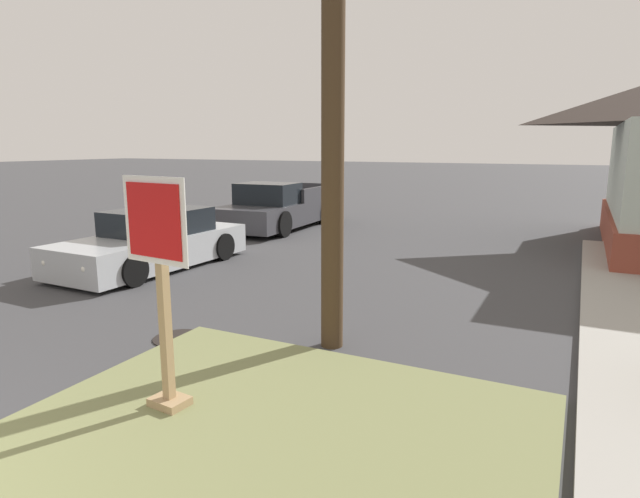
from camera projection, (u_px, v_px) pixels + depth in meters
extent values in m
cube|color=#A3845B|center=(164.00, 299.00, 5.03)|extent=(0.10, 0.10, 2.19)
cube|color=#A3845B|center=(170.00, 401.00, 5.23)|extent=(0.39, 0.31, 0.08)
cube|color=white|center=(155.00, 221.00, 4.84)|extent=(0.81, 0.09, 0.81)
cube|color=red|center=(154.00, 221.00, 4.83)|extent=(0.69, 0.08, 0.69)
cylinder|color=black|center=(179.00, 338.00, 7.26)|extent=(0.70, 0.70, 0.02)
cube|color=#ADB2B7|center=(152.00, 249.00, 11.43)|extent=(1.93, 4.40, 0.64)
cube|color=black|center=(158.00, 222.00, 11.51)|extent=(1.61, 2.04, 0.56)
cylinder|color=black|center=(133.00, 271.00, 9.88)|extent=(0.24, 0.63, 0.62)
cylinder|color=black|center=(72.00, 261.00, 10.67)|extent=(0.24, 0.63, 0.62)
cylinder|color=black|center=(223.00, 247.00, 12.22)|extent=(0.24, 0.63, 0.62)
cylinder|color=black|center=(167.00, 240.00, 13.01)|extent=(0.24, 0.63, 0.62)
sphere|color=white|center=(85.00, 269.00, 9.32)|extent=(0.14, 0.14, 0.14)
sphere|color=red|center=(232.00, 234.00, 13.02)|extent=(0.12, 0.12, 0.12)
sphere|color=white|center=(46.00, 263.00, 9.82)|extent=(0.14, 0.14, 0.14)
sphere|color=red|center=(198.00, 231.00, 13.52)|extent=(0.12, 0.12, 0.12)
cube|color=#38383D|center=(279.00, 212.00, 16.96)|extent=(2.18, 5.14, 0.68)
cube|color=black|center=(268.00, 194.00, 16.20)|extent=(1.79, 1.39, 0.68)
cube|color=#38383D|center=(317.00, 194.00, 17.27)|extent=(0.19, 2.13, 0.44)
cube|color=#38383D|center=(267.00, 192.00, 18.02)|extent=(0.19, 2.13, 0.44)
cube|color=#38383D|center=(311.00, 189.00, 19.07)|extent=(1.78, 0.17, 0.44)
cylinder|color=black|center=(282.00, 224.00, 15.25)|extent=(0.29, 0.77, 0.76)
cylinder|color=black|center=(228.00, 220.00, 15.99)|extent=(0.29, 0.77, 0.76)
cylinder|color=black|center=(324.00, 212.00, 17.97)|extent=(0.29, 0.77, 0.76)
cylinder|color=black|center=(276.00, 209.00, 18.71)|extent=(0.29, 0.77, 0.76)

